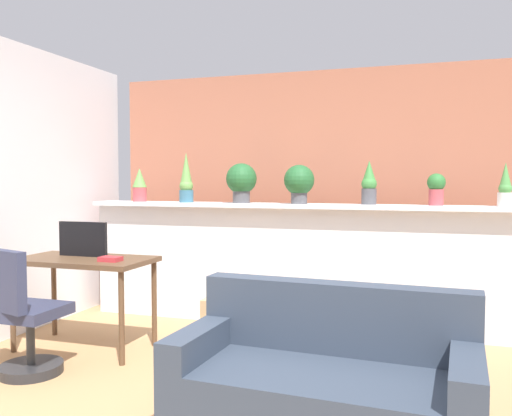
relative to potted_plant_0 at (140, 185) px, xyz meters
The scene contains 18 objects.
ground_plane 2.92m from the potted_plant_0, 48.98° to the right, with size 12.00×12.00×0.00m, color tan.
divider_wall 1.87m from the potted_plant_0, ahead, with size 4.33×0.16×1.12m, color silver.
plant_shelf 1.71m from the potted_plant_0, ahead, with size 4.33×0.30×0.04m, color silver.
brick_wall_behind 1.82m from the potted_plant_0, 20.72° to the left, with size 4.33×0.10×2.50m, color #AD664C.
potted_plant_0 is the anchor object (origin of this frame).
potted_plant_1 0.54m from the potted_plant_0, ahead, with size 0.14×0.14×0.49m.
potted_plant_2 1.11m from the potted_plant_0, ahead, with size 0.29×0.29×0.38m.
potted_plant_3 1.68m from the potted_plant_0, ahead, with size 0.28×0.28×0.36m.
potted_plant_4 2.30m from the potted_plant_0, ahead, with size 0.14×0.14×0.39m.
potted_plant_5 2.87m from the potted_plant_0, ahead, with size 0.16×0.16×0.28m.
potted_plant_6 3.41m from the potted_plant_0, ahead, with size 0.12×0.12×0.37m.
desk 1.34m from the potted_plant_0, 82.64° to the right, with size 1.10×0.60×0.75m.
tv_monitor 1.16m from the potted_plant_0, 85.51° to the right, with size 0.44×0.04×0.29m, color black.
office_chair 2.05m from the potted_plant_0, 86.49° to the right, with size 0.50×0.50×0.91m.
side_cube_shelf 2.09m from the potted_plant_0, 37.07° to the right, with size 0.40×0.41×0.50m.
vase_on_shelf 1.93m from the potted_plant_0, 38.59° to the right, with size 0.10×0.10×0.14m, color #2D2D33.
book_on_desk 1.44m from the potted_plant_0, 69.82° to the right, with size 0.16×0.12×0.04m, color #B22D33.
couch 3.28m from the potted_plant_0, 42.15° to the right, with size 1.60×0.85×0.80m.
Camera 1 is at (1.11, -2.89, 1.38)m, focal length 37.66 mm.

